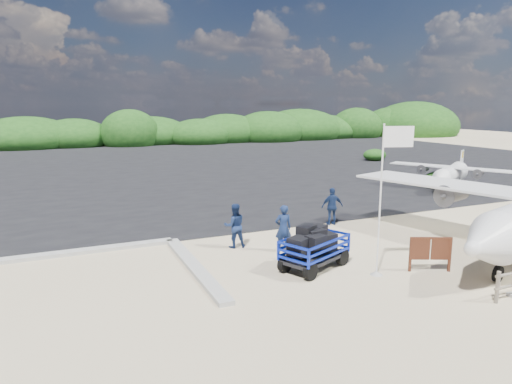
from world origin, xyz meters
The scene contains 12 objects.
ground centered at (0.00, 0.00, 0.00)m, with size 160.00×160.00×0.00m, color beige.
asphalt_apron centered at (0.00, 30.00, 0.00)m, with size 90.00×50.00×0.04m, color #B2B2B2, non-canonical shape.
lagoon centered at (-9.00, 1.50, 0.00)m, with size 9.00×7.00×0.40m, color #B2B2B2, non-canonical shape.
vegetation_band centered at (0.00, 55.00, 0.00)m, with size 124.00×8.00×4.40m, color #B2B2B2, non-canonical shape.
baggage_cart centered at (-0.50, -0.25, 0.00)m, with size 2.82×1.61×1.41m, color #0C24B8, non-canonical shape.
flagpole centered at (1.18, -1.68, 0.00)m, with size 1.05×0.44×5.26m, color white, non-canonical shape.
signboard centered at (3.11, -2.17, 0.00)m, with size 1.58×0.15×1.30m, color #522817, non-canonical shape.
crew_a centered at (-0.62, 1.99, 0.96)m, with size 0.70×0.46×1.92m, color #15254F.
crew_b centered at (-2.24, 3.25, 0.93)m, with size 0.91×0.71×1.87m, color #15254F.
crew_c centered at (3.47, 4.70, 0.93)m, with size 1.09×0.45×1.86m, color #15254F.
aircraft_large centered at (13.54, 27.10, 0.00)m, with size 16.06×16.06×4.82m, color #B2B2B2, non-canonical shape.
aircraft_small centered at (-9.93, 35.89, 0.00)m, with size 6.87×6.87×2.47m, color #B2B2B2, non-canonical shape.
Camera 1 is at (-8.79, -13.84, 5.89)m, focal length 32.00 mm.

